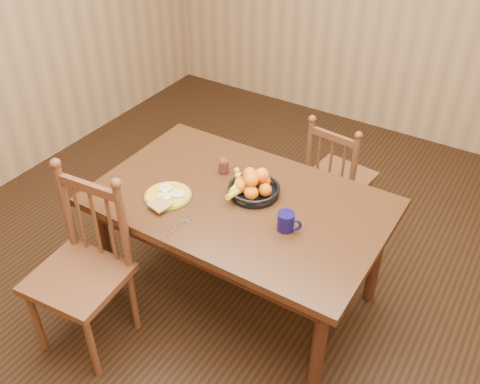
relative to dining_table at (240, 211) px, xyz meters
The scene contains 10 objects.
room 0.68m from the dining_table, ahead, with size 4.52×5.02×2.72m.
dining_table is the anchor object (origin of this frame).
chair_far 0.98m from the dining_table, 76.79° to the left, with size 0.44×0.43×0.89m.
chair_near 0.91m from the dining_table, 128.38° to the right, with size 0.51×0.49×1.03m.
breakfast_plate 0.41m from the dining_table, 150.30° to the right, with size 0.26×0.30×0.04m.
fork 0.39m from the dining_table, 112.55° to the right, with size 0.03×0.18×0.00m.
spoon 0.40m from the dining_table, 165.25° to the right, with size 0.05×0.16×0.01m.
coffee_mug 0.37m from the dining_table, 14.72° to the right, with size 0.13×0.09×0.10m.
juice_glass 0.31m from the dining_table, 141.75° to the left, with size 0.06×0.06×0.09m.
fruit_bowl 0.17m from the dining_table, 66.98° to the left, with size 0.32×0.32×0.17m.
Camera 1 is at (1.24, -1.98, 2.54)m, focal length 40.00 mm.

